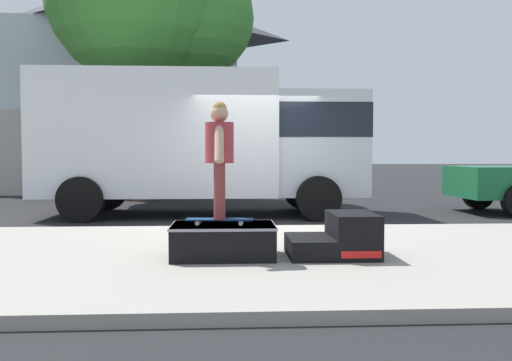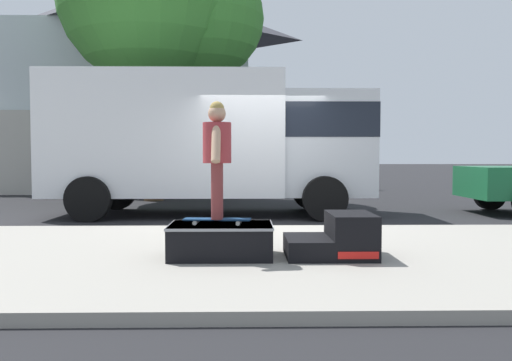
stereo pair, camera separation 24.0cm
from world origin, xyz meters
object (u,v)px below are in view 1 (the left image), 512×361
skate_box (223,240)px  kicker_ramp (339,238)px  skateboard (220,220)px  skater_kid (219,150)px  box_truck (204,138)px

skate_box → kicker_ramp: size_ratio=1.17×
skate_box → skateboard: 0.24m
skater_kid → skate_box: bearing=34.7°
skate_box → box_truck: box_truck is taller
skateboard → skater_kid: skater_kid is taller
skate_box → box_truck: (-0.45, 5.51, 1.37)m
skate_box → box_truck: size_ratio=0.17×
kicker_ramp → skate_box: bearing=180.0°
skater_kid → box_truck: box_truck is taller
skater_kid → kicker_ramp: bearing=1.1°
skateboard → skater_kid: bearing=0.0°
kicker_ramp → box_truck: size_ratio=0.15×
skate_box → skateboard: skateboard is taller
skateboard → skater_kid: size_ratio=0.58×
skateboard → box_truck: bearing=94.2°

